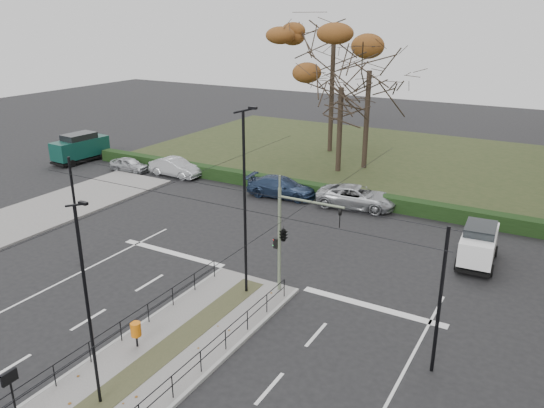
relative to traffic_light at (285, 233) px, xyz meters
The scene contains 20 objects.
ground 5.81m from the traffic_light, 111.87° to the right, with size 140.00×140.00×0.00m, color black.
median_island 7.88m from the traffic_light, 104.47° to the right, with size 4.40×15.00×0.14m, color #63605E.
park 28.76m from the traffic_light, 105.85° to the left, with size 38.00×26.00×0.10m, color #273219.
hedge 16.34m from the traffic_light, 118.97° to the left, with size 38.00×1.00×1.00m, color black.
median_railing 7.66m from the traffic_light, 104.27° to the right, with size 4.14×13.24×0.92m.
catenary 3.41m from the traffic_light, 122.08° to the right, with size 20.00×34.00×6.00m.
traffic_light is the anchor object (origin of this frame).
litter_bin 8.02m from the traffic_light, 113.10° to the right, with size 0.43×0.43×1.10m.
info_panel 12.85m from the traffic_light, 105.02° to the right, with size 0.12×0.55×2.12m.
streetlamp_median_near 10.38m from the traffic_light, 100.09° to the right, with size 0.63×0.13×7.51m.
streetlamp_median_far 2.42m from the traffic_light, 148.08° to the right, with size 0.76×0.15×9.07m.
parked_car_first 25.32m from the traffic_light, 150.94° to the left, with size 1.45×3.60×1.23m, color #A8ABB0.
parked_car_second 22.03m from the traffic_light, 143.38° to the left, with size 1.63×4.67×1.54m, color #A8ABB0.
parked_car_third 14.87m from the traffic_light, 119.35° to the left, with size 2.15×5.28×1.53m, color #21314D.
parked_car_fourth 13.67m from the traffic_light, 96.22° to the left, with size 2.58×5.59×1.55m, color #A8ABB0.
white_van 11.34m from the traffic_light, 47.15° to the left, with size 2.13×4.23×2.25m.
green_van 31.01m from the traffic_light, 156.21° to the left, with size 2.46×5.48×2.64m.
rust_tree 29.97m from the traffic_light, 109.51° to the left, with size 11.05×11.05×13.69m.
bare_tree_center 24.20m from the traffic_light, 101.13° to the left, with size 8.15×8.15×11.18m.
bare_tree_near 22.29m from the traffic_light, 106.24° to the left, with size 6.25×6.25×9.52m.
Camera 1 is at (12.71, -15.85, 12.91)m, focal length 35.00 mm.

